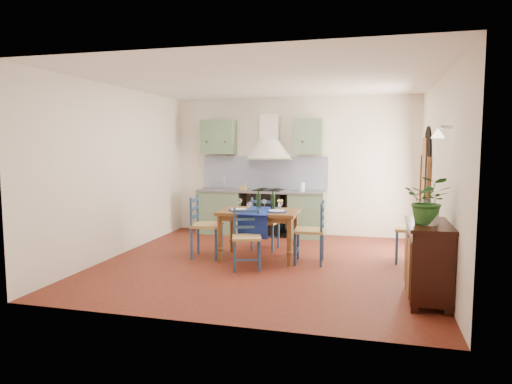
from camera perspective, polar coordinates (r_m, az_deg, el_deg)
floor at (r=7.21m, az=1.08°, el=-8.87°), size 5.00×5.00×0.00m
back_wall at (r=9.34m, az=1.56°, el=1.08°), size 5.00×0.96×2.80m
right_wall at (r=7.13m, az=21.56°, el=1.45°), size 0.26×5.00×2.80m
left_wall at (r=7.94m, az=-16.74°, el=2.50°), size 0.04×5.00×2.80m
ceiling at (r=7.03m, az=1.12°, el=13.80°), size 5.00×5.00×0.01m
dining_table at (r=7.32m, az=0.37°, el=-3.03°), size 1.26×0.95×1.11m
chair_near at (r=6.81m, az=-1.17°, el=-5.73°), size 0.53×0.53×0.90m
chair_far at (r=8.00m, az=1.12°, el=-3.85°), size 0.47×0.47×0.93m
chair_left at (r=7.53m, az=-6.45°, el=-4.21°), size 0.52×0.52×1.01m
chair_right at (r=7.16m, az=6.97°, el=-4.90°), size 0.47×0.47×0.97m
chair_spare at (r=7.53m, az=19.05°, el=-4.51°), size 0.49×0.49×1.01m
sideboard at (r=5.78m, az=20.67°, el=-7.80°), size 0.50×1.05×0.94m
potted_plant at (r=5.56m, az=20.76°, el=-0.97°), size 0.60×0.55×0.56m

